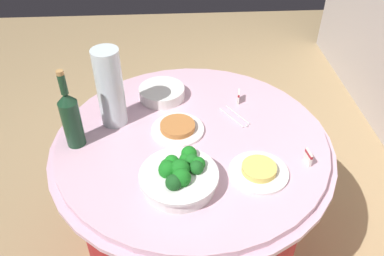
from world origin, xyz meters
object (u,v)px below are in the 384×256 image
Objects in this scene: wine_bottle at (71,118)px; food_plate_noodles at (259,171)px; label_placard_front at (239,96)px; plate_stack at (162,93)px; broccoli_bowl at (180,176)px; label_placard_mid at (308,157)px; decorative_fruit_vase at (111,91)px; serving_tongs at (236,117)px; food_plate_peanuts at (178,128)px.

wine_bottle reaches higher than food_plate_noodles.
plate_stack is at bearing -99.23° from label_placard_front.
label_placard_mid is (-0.08, 0.49, -0.02)m from broccoli_bowl.
label_placard_front reaches higher than plate_stack.
food_plate_noodles is (0.52, 0.35, -0.01)m from plate_stack.
wine_bottle is 6.11× the size of label_placard_front.
wine_bottle is 6.11× the size of label_placard_mid.
plate_stack is 0.72m from label_placard_mid.
label_placard_front is at bearing -154.26° from label_placard_mid.
wine_bottle is at bearing -48.33° from plate_stack.
plate_stack is 0.35m from label_placard_front.
wine_bottle is at bearing -46.09° from decorative_fruit_vase.
serving_tongs is (0.01, 0.52, -0.15)m from decorative_fruit_vase.
serving_tongs is 0.13m from label_placard_front.
wine_bottle is 0.91m from label_placard_mid.
broccoli_bowl is 1.27× the size of food_plate_noodles.
serving_tongs is 2.90× the size of label_placard_mid.
food_plate_peanuts is at bearing -55.66° from label_placard_front.
label_placard_front reaches higher than serving_tongs.
plate_stack is at bearing -173.59° from broccoli_bowl.
label_placard_front is at bearing 166.29° from serving_tongs.
broccoli_bowl is 0.31m from food_plate_peanuts.
serving_tongs is 0.37m from label_placard_mid.
food_plate_peanuts is at bearing -74.09° from serving_tongs.
decorative_fruit_vase reaches higher than food_plate_noodles.
food_plate_noodles is at bearing 73.13° from wine_bottle.
food_plate_noodles is at bearing 47.49° from food_plate_peanuts.
broccoli_bowl is 1.33× the size of plate_stack.
decorative_fruit_vase is (0.17, -0.20, 0.13)m from plate_stack.
food_plate_noodles reaches higher than serving_tongs.
food_plate_peanuts is (0.07, -0.25, 0.01)m from serving_tongs.
decorative_fruit_vase reaches higher than plate_stack.
decorative_fruit_vase is 0.82m from label_placard_mid.
serving_tongs is at bearing 145.76° from broccoli_bowl.
food_plate_noodles is (0.35, 0.56, -0.14)m from decorative_fruit_vase.
label_placard_front is at bearing -179.29° from food_plate_noodles.
broccoli_bowl reaches higher than serving_tongs.
plate_stack is at bearing -165.44° from food_plate_peanuts.
broccoli_bowl is 5.09× the size of label_placard_front.
decorative_fruit_vase reaches higher than food_plate_peanuts.
decorative_fruit_vase is 1.55× the size of food_plate_peanuts.
label_placard_mid is at bearing 99.78° from broccoli_bowl.
label_placard_front reaches higher than food_plate_peanuts.
food_plate_peanuts is (-0.30, 0.00, -0.03)m from broccoli_bowl.
food_plate_peanuts is 0.53m from label_placard_mid.
food_plate_noodles is (0.21, 0.70, -0.12)m from wine_bottle.
food_plate_noodles is at bearing 97.73° from broccoli_bowl.
broccoli_bowl is at bearing -34.24° from serving_tongs.
broccoli_bowl is 0.48m from decorative_fruit_vase.
broccoli_bowl reaches higher than food_plate_noodles.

